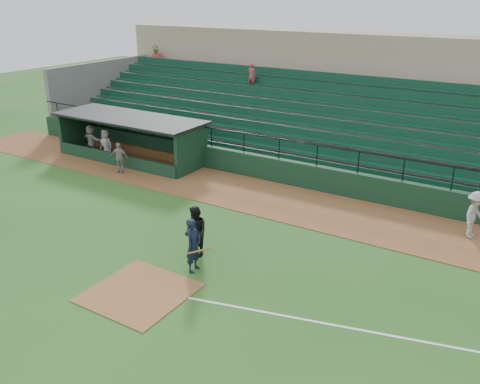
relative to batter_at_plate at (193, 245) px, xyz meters
The scene contains 12 objects.
ground 1.54m from the batter_at_plate, 121.72° to the right, with size 90.00×90.00×0.00m, color #27591C.
warning_track 7.06m from the batter_at_plate, 95.25° to the left, with size 40.00×4.00×0.03m, color brown.
home_plate_dirt 2.33m from the batter_at_plate, 107.45° to the right, with size 3.00×3.00×0.03m, color brown.
foul_line 7.42m from the batter_at_plate, ahead, with size 18.00×0.09×0.01m, color white.
stadium_structure 15.50m from the batter_at_plate, 92.38° to the left, with size 38.00×13.08×6.40m.
dugout 13.44m from the batter_at_plate, 140.63° to the left, with size 8.90×3.20×2.42m.
batter_at_plate is the anchor object (origin of this frame).
umpire 1.09m from the batter_at_plate, 122.46° to the left, with size 0.90×0.70×1.86m, color black.
runner 10.73m from the batter_at_plate, 45.32° to the left, with size 1.19×0.69×1.85m, color #ADA7A1.
dugout_player_a 11.04m from the batter_at_plate, 147.08° to the left, with size 0.94×0.39×1.60m, color #9A9590.
dugout_player_b 13.44m from the batter_at_plate, 147.74° to the left, with size 0.86×0.56×1.75m, color gray.
dugout_player_c 14.76m from the batter_at_plate, 149.90° to the left, with size 1.64×0.52×1.77m, color #A19D97.
Camera 1 is at (9.98, -11.03, 8.85)m, focal length 38.26 mm.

